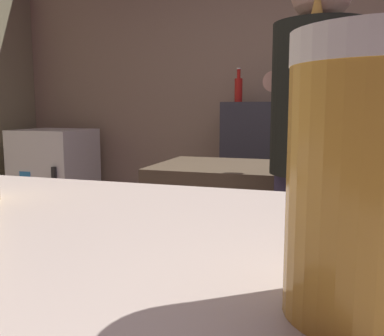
% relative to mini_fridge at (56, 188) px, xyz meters
% --- Properties ---
extents(wall_back, '(5.20, 0.10, 2.70)m').
position_rel_mini_fridge_xyz_m(wall_back, '(2.07, 0.45, 0.84)').
color(wall_back, gray).
rests_on(wall_back, ground).
extents(prep_counter, '(2.10, 0.60, 0.90)m').
position_rel_mini_fridge_xyz_m(prep_counter, '(2.42, -0.95, -0.06)').
color(prep_counter, '#4C3D2D').
rests_on(prep_counter, ground).
extents(back_shelf, '(0.92, 0.36, 1.23)m').
position_rel_mini_fridge_xyz_m(back_shelf, '(1.91, 0.17, 0.11)').
color(back_shelf, '#32313A').
rests_on(back_shelf, ground).
extents(mini_fridge, '(0.56, 0.58, 1.01)m').
position_rel_mini_fridge_xyz_m(mini_fridge, '(0.00, 0.00, 0.00)').
color(mini_fridge, white).
rests_on(mini_fridge, ground).
extents(bartender, '(0.45, 0.53, 1.71)m').
position_rel_mini_fridge_xyz_m(bartender, '(2.17, -1.41, 0.49)').
color(bartender, '#2C293C').
rests_on(bartender, ground).
extents(mixing_bowl, '(0.19, 0.19, 0.05)m').
position_rel_mini_fridge_xyz_m(mixing_bowl, '(2.08, -1.02, 0.42)').
color(mixing_bowl, teal).
rests_on(mixing_bowl, prep_counter).
extents(chefs_knife, '(0.24, 0.08, 0.01)m').
position_rel_mini_fridge_xyz_m(chefs_knife, '(2.45, -1.00, 0.40)').
color(chefs_knife, silver).
rests_on(chefs_knife, prep_counter).
extents(pint_glass_far, '(0.08, 0.08, 0.14)m').
position_rel_mini_fridge_xyz_m(pint_glass_far, '(2.24, -2.84, 0.64)').
color(pint_glass_far, gold).
rests_on(pint_glass_far, bar_counter).
extents(bottle_vinegar, '(0.06, 0.06, 0.26)m').
position_rel_mini_fridge_xyz_m(bottle_vinegar, '(1.55, 0.18, 0.83)').
color(bottle_vinegar, red).
rests_on(bottle_vinegar, back_shelf).
extents(bottle_soy, '(0.07, 0.07, 0.22)m').
position_rel_mini_fridge_xyz_m(bottle_soy, '(2.27, 0.09, 0.81)').
color(bottle_soy, black).
rests_on(bottle_soy, back_shelf).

